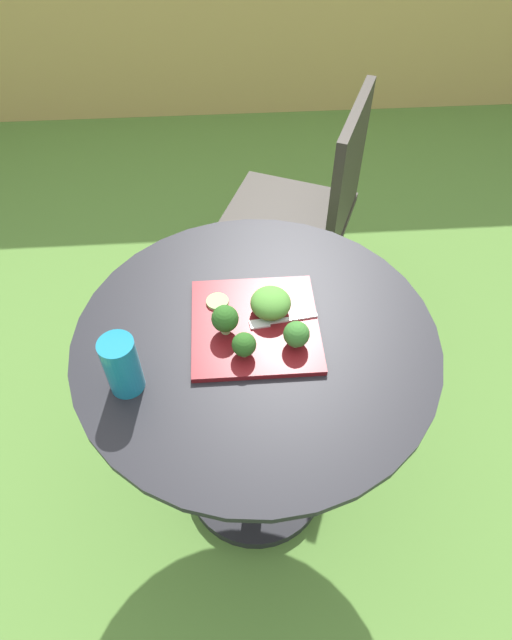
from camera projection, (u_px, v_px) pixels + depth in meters
ground_plane at (256, 480)px, 1.76m from camera, size 12.00×12.00×0.00m
patio_table at (256, 408)px, 1.42m from camera, size 0.82×0.82×0.76m
patio_chair at (312, 203)px, 1.87m from camera, size 0.58×0.58×0.90m
salad_plate at (256, 325)px, 1.20m from camera, size 0.28×0.28×0.01m
drinking_glass at (123, 368)px, 1.06m from camera, size 0.07×0.07×0.14m
fork at (277, 321)px, 1.19m from camera, size 0.15×0.04×0.00m
lettuce_mound at (271, 303)px, 1.19m from camera, size 0.09×0.09×0.06m
broccoli_floret_0 at (244, 345)px, 1.11m from camera, size 0.05×0.05×0.06m
broccoli_floret_1 at (225, 319)px, 1.15m from camera, size 0.06×0.06×0.07m
broccoli_floret_2 at (296, 334)px, 1.13m from camera, size 0.06×0.06×0.06m
cucumber_slice_0 at (217, 301)px, 1.23m from camera, size 0.05×0.05×0.01m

